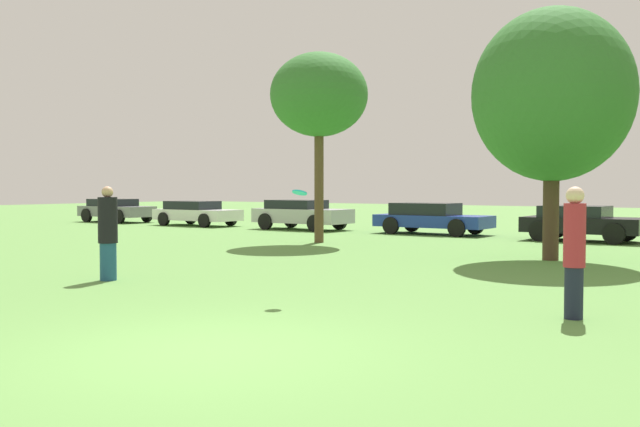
{
  "coord_description": "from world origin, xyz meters",
  "views": [
    {
      "loc": [
        5.48,
        -5.79,
        1.85
      ],
      "look_at": [
        -1.41,
        4.35,
        1.38
      ],
      "focal_mm": 39.65,
      "sensor_mm": 36.0,
      "label": 1
    }
  ],
  "objects_px": {
    "parked_car_white": "(196,212)",
    "parked_car_silver": "(301,214)",
    "parked_car_grey": "(116,209)",
    "parked_car_blue": "(431,217)",
    "tree_0": "(319,96)",
    "parked_car_black": "(581,222)",
    "person_thrower": "(108,233)",
    "tree_1": "(552,95)",
    "person_catcher": "(574,250)",
    "frisbee": "(300,193)"
  },
  "relations": [
    {
      "from": "frisbee",
      "to": "parked_car_grey",
      "type": "bearing_deg",
      "value": 146.45
    },
    {
      "from": "person_thrower",
      "to": "frisbee",
      "type": "relative_size",
      "value": 7.42
    },
    {
      "from": "person_catcher",
      "to": "tree_1",
      "type": "xyz_separation_m",
      "value": [
        -2.57,
        7.78,
        3.15
      ]
    },
    {
      "from": "parked_car_white",
      "to": "parked_car_black",
      "type": "bearing_deg",
      "value": 2.54
    },
    {
      "from": "tree_0",
      "to": "tree_1",
      "type": "height_order",
      "value": "tree_1"
    },
    {
      "from": "person_catcher",
      "to": "tree_0",
      "type": "bearing_deg",
      "value": -47.43
    },
    {
      "from": "parked_car_grey",
      "to": "parked_car_silver",
      "type": "distance_m",
      "value": 11.7
    },
    {
      "from": "person_thrower",
      "to": "parked_car_blue",
      "type": "relative_size",
      "value": 0.41
    },
    {
      "from": "frisbee",
      "to": "tree_1",
      "type": "distance_m",
      "value": 9.03
    },
    {
      "from": "frisbee",
      "to": "parked_car_grey",
      "type": "distance_m",
      "value": 27.18
    },
    {
      "from": "person_thrower",
      "to": "parked_car_blue",
      "type": "distance_m",
      "value": 15.92
    },
    {
      "from": "person_thrower",
      "to": "person_catcher",
      "type": "distance_m",
      "value": 8.7
    },
    {
      "from": "person_catcher",
      "to": "parked_car_white",
      "type": "height_order",
      "value": "person_catcher"
    },
    {
      "from": "person_thrower",
      "to": "tree_0",
      "type": "relative_size",
      "value": 0.3
    },
    {
      "from": "parked_car_grey",
      "to": "parked_car_blue",
      "type": "height_order",
      "value": "parked_car_blue"
    },
    {
      "from": "parked_car_grey",
      "to": "parked_car_silver",
      "type": "bearing_deg",
      "value": 2.26
    },
    {
      "from": "person_catcher",
      "to": "parked_car_black",
      "type": "xyz_separation_m",
      "value": [
        -3.5,
        14.55,
        -0.31
      ]
    },
    {
      "from": "parked_car_silver",
      "to": "tree_1",
      "type": "bearing_deg",
      "value": -26.83
    },
    {
      "from": "tree_0",
      "to": "frisbee",
      "type": "bearing_deg",
      "value": -57.24
    },
    {
      "from": "parked_car_grey",
      "to": "parked_car_black",
      "type": "distance_m",
      "value": 23.28
    },
    {
      "from": "parked_car_white",
      "to": "parked_car_grey",
      "type": "bearing_deg",
      "value": -179.53
    },
    {
      "from": "tree_0",
      "to": "parked_car_blue",
      "type": "relative_size",
      "value": 1.39
    },
    {
      "from": "parked_car_grey",
      "to": "parked_car_black",
      "type": "height_order",
      "value": "parked_car_grey"
    },
    {
      "from": "person_thrower",
      "to": "tree_0",
      "type": "distance_m",
      "value": 10.97
    },
    {
      "from": "tree_0",
      "to": "person_catcher",
      "type": "bearing_deg",
      "value": -40.91
    },
    {
      "from": "tree_0",
      "to": "parked_car_silver",
      "type": "bearing_deg",
      "value": 130.59
    },
    {
      "from": "parked_car_grey",
      "to": "parked_car_white",
      "type": "xyz_separation_m",
      "value": [
        5.8,
        -0.07,
        -0.04
      ]
    },
    {
      "from": "parked_car_grey",
      "to": "parked_car_black",
      "type": "relative_size",
      "value": 1.1
    },
    {
      "from": "tree_1",
      "to": "parked_car_silver",
      "type": "xyz_separation_m",
      "value": [
        -12.5,
        6.66,
        -3.42
      ]
    },
    {
      "from": "parked_car_silver",
      "to": "person_catcher",
      "type": "bearing_deg",
      "value": -42.57
    },
    {
      "from": "tree_0",
      "to": "parked_car_grey",
      "type": "xyz_separation_m",
      "value": [
        -16.27,
        5.11,
        -4.16
      ]
    },
    {
      "from": "parked_car_white",
      "to": "parked_car_black",
      "type": "height_order",
      "value": "parked_car_black"
    },
    {
      "from": "tree_1",
      "to": "parked_car_black",
      "type": "distance_m",
      "value": 7.66
    },
    {
      "from": "parked_car_grey",
      "to": "parked_car_black",
      "type": "xyz_separation_m",
      "value": [
        23.27,
        0.34,
        -0.01
      ]
    },
    {
      "from": "tree_1",
      "to": "parked_car_white",
      "type": "bearing_deg",
      "value": 160.93
    },
    {
      "from": "person_thrower",
      "to": "parked_car_silver",
      "type": "xyz_separation_m",
      "value": [
        -6.43,
        15.42,
        -0.24
      ]
    },
    {
      "from": "person_thrower",
      "to": "parked_car_white",
      "type": "distance_m",
      "value": 19.52
    },
    {
      "from": "person_catcher",
      "to": "tree_1",
      "type": "height_order",
      "value": "tree_1"
    },
    {
      "from": "person_catcher",
      "to": "parked_car_grey",
      "type": "height_order",
      "value": "person_catcher"
    },
    {
      "from": "parked_car_white",
      "to": "parked_car_silver",
      "type": "height_order",
      "value": "parked_car_silver"
    },
    {
      "from": "tree_1",
      "to": "parked_car_white",
      "type": "distance_m",
      "value": 19.79
    },
    {
      "from": "parked_car_white",
      "to": "tree_0",
      "type": "bearing_deg",
      "value": -24.51
    },
    {
      "from": "parked_car_blue",
      "to": "parked_car_black",
      "type": "xyz_separation_m",
      "value": [
        5.73,
        -0.37,
        0.0
      ]
    },
    {
      "from": "parked_car_silver",
      "to": "parked_car_grey",
      "type": "bearing_deg",
      "value": -177.74
    },
    {
      "from": "tree_1",
      "to": "person_thrower",
      "type": "bearing_deg",
      "value": -124.73
    },
    {
      "from": "tree_1",
      "to": "parked_car_white",
      "type": "relative_size",
      "value": 1.45
    },
    {
      "from": "tree_0",
      "to": "tree_1",
      "type": "distance_m",
      "value": 8.08
    },
    {
      "from": "person_thrower",
      "to": "frisbee",
      "type": "xyz_separation_m",
      "value": [
        4.51,
        0.19,
        0.82
      ]
    },
    {
      "from": "person_thrower",
      "to": "person_catcher",
      "type": "bearing_deg",
      "value": 0.0
    },
    {
      "from": "parked_car_blue",
      "to": "person_thrower",
      "type": "bearing_deg",
      "value": -86.68
    }
  ]
}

